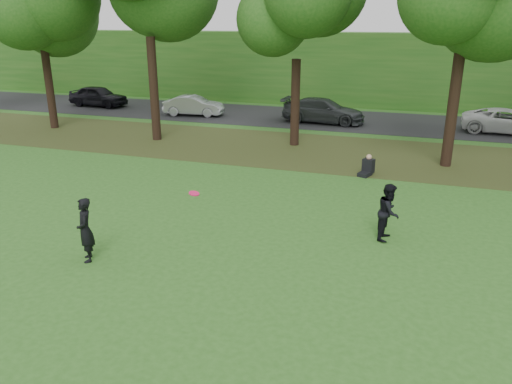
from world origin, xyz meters
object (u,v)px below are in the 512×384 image
player_left (85,230)px  player_right (389,212)px  frisbee (194,193)px  seated_person (367,167)px

player_left → player_right: 8.15m
player_left → frisbee: frisbee is taller
player_left → frisbee: 2.92m
player_right → frisbee: (-4.67, -2.67, 0.93)m
player_left → seated_person: bearing=111.6°
player_right → frisbee: 5.46m
player_right → frisbee: frisbee is taller
player_left → seated_person: (6.02, 9.79, -0.53)m
player_left → seated_person: 11.50m
seated_person → player_right: bearing=-59.0°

